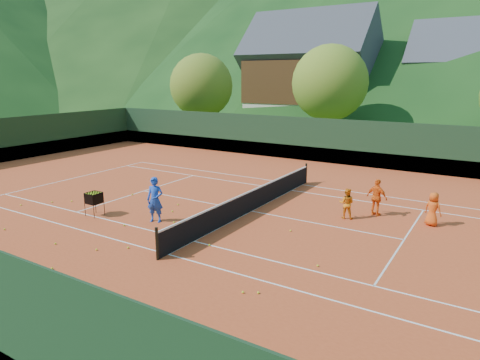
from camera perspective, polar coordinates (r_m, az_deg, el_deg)
The scene contains 38 objects.
ground at distance 18.77m, azimuth 1.51°, elevation -4.23°, with size 400.00×400.00×0.00m, color #325119.
clay_court at distance 18.77m, azimuth 1.51°, elevation -4.20°, with size 40.00×24.00×0.02m, color #B33F1D.
coach at distance 17.51m, azimuth -11.26°, elevation -2.60°, with size 0.67×0.44×1.85m, color #1C45B9.
student_a at distance 18.21m, azimuth 14.02°, elevation -3.05°, with size 0.62×0.48×1.28m, color orange.
student_b at distance 18.88m, azimuth 17.78°, elevation -2.23°, with size 0.92×0.38×1.58m, color orange.
student_c at distance 18.43m, azimuth 24.32°, elevation -3.56°, with size 0.66×0.43×1.35m, color #E75314.
tennis_ball_0 at distance 12.02m, azimuth 0.39°, elevation -14.73°, with size 0.07×0.07×0.07m, color #C7E526.
tennis_ball_1 at distance 18.85m, azimuth -9.01°, elevation -4.15°, with size 0.07×0.07×0.07m, color #C7E526.
tennis_ball_3 at distance 15.56m, azimuth -9.16°, elevation -8.07°, with size 0.07×0.07×0.07m, color #C7E526.
tennis_ball_4 at distance 15.08m, azimuth -4.11°, elevation -8.64°, with size 0.07×0.07×0.07m, color #C7E526.
tennis_ball_5 at distance 14.54m, azimuth -23.79°, elevation -10.73°, with size 0.07×0.07×0.07m, color #C7E526.
tennis_ball_6 at distance 21.94m, azimuth -27.19°, elevation -2.97°, with size 0.07×0.07×0.07m, color #C7E526.
tennis_ball_7 at distance 22.93m, azimuth -19.20°, elevation -1.53°, with size 0.07×0.07×0.07m, color #C7E526.
tennis_ball_8 at distance 13.73m, azimuth 10.31°, elevation -11.17°, with size 0.07×0.07×0.07m, color #C7E526.
tennis_ball_9 at distance 15.46m, azimuth -18.60°, elevation -8.79°, with size 0.07×0.07×0.07m, color #C7E526.
tennis_ball_10 at distance 17.47m, azimuth -8.80°, elevation -5.59°, with size 0.07×0.07×0.07m, color #C7E526.
tennis_ball_12 at distance 18.83m, azimuth -28.89°, elevation -5.77°, with size 0.07×0.07×0.07m, color #C7E526.
tennis_ball_13 at distance 21.61m, azimuth -21.53°, elevation -2.64°, with size 0.07×0.07×0.07m, color #C7E526.
tennis_ball_14 at distance 16.49m, azimuth -23.39°, elevation -7.79°, with size 0.07×0.07×0.07m, color #C7E526.
tennis_ball_15 at distance 17.20m, azimuth -2.04°, elevation -5.74°, with size 0.07×0.07×0.07m, color #C7E526.
tennis_ball_16 at distance 21.83m, azimuth -23.79°, elevation -2.69°, with size 0.07×0.07×0.07m, color #C7E526.
tennis_ball_17 at distance 21.89m, azimuth -14.16°, elevation -1.88°, with size 0.07×0.07×0.07m, color #C7E526.
tennis_ball_18 at distance 16.48m, azimuth 6.76°, elevation -6.72°, with size 0.07×0.07×0.07m, color #C7E526.
tennis_ball_19 at distance 18.23m, azimuth -5.86°, elevation -4.67°, with size 0.07×0.07×0.07m, color #C7E526.
tennis_ball_20 at distance 12.01m, azimuth 2.45°, elevation -14.78°, with size 0.07×0.07×0.07m, color #C7E526.
tennis_ball_21 at distance 15.32m, azimuth -14.70°, elevation -8.71°, with size 0.07×0.07×0.07m, color #C7E526.
tennis_ball_22 at distance 17.54m, azimuth -15.19°, elevation -5.84°, with size 0.07×0.07×0.07m, color #C7E526.
tennis_ball_23 at distance 18.88m, azimuth -11.06°, elevation -4.21°, with size 0.07×0.07×0.07m, color #C7E526.
tennis_ball_24 at distance 19.79m, azimuth -8.26°, elevation -3.26°, with size 0.07×0.07×0.07m, color #C7E526.
tennis_ball_25 at distance 15.50m, azimuth -29.18°, elevation -9.80°, with size 0.07×0.07×0.07m, color #C7E526.
court_lines at distance 18.76m, azimuth 1.51°, elevation -4.16°, with size 23.83×11.03×0.00m.
tennis_net at distance 18.62m, azimuth 1.52°, elevation -2.71°, with size 0.10×12.07×1.10m.
perimeter_fence at distance 18.42m, azimuth 1.54°, elevation -0.47°, with size 40.40×24.24×3.00m.
ball_hopper at distance 19.01m, azimuth -18.90°, elevation -2.34°, with size 0.57×0.57×1.00m.
chalet_left at distance 49.24m, azimuth 9.31°, elevation 13.38°, with size 13.80×9.93×12.92m.
chalet_mid at distance 49.54m, azimuth 28.86°, elevation 11.14°, with size 12.65×8.82×11.45m.
tree_a at distance 41.74m, azimuth -5.15°, elevation 12.41°, with size 6.00×6.00×7.88m.
tree_b at distance 37.75m, azimuth 11.90°, elevation 12.54°, with size 6.40×6.40×8.40m.
Camera 1 is at (8.96, -15.45, 5.78)m, focal length 32.00 mm.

